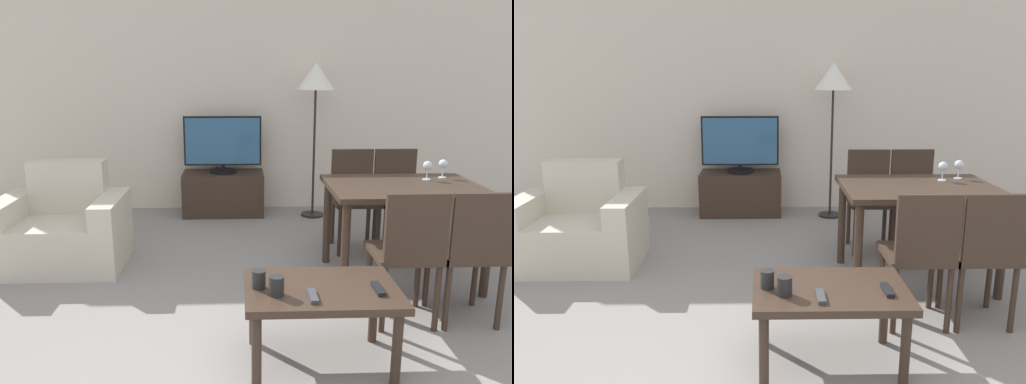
% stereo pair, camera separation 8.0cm
% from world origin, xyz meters
% --- Properties ---
extents(wall_back, '(6.96, 0.06, 2.70)m').
position_xyz_m(wall_back, '(0.00, 3.91, 1.35)').
color(wall_back, beige).
rests_on(wall_back, ground_plane).
extents(armchair, '(0.97, 0.71, 0.81)m').
position_xyz_m(armchair, '(-1.50, 2.20, 0.29)').
color(armchair, beige).
rests_on(armchair, ground_plane).
extents(tv_stand, '(0.87, 0.44, 0.46)m').
position_xyz_m(tv_stand, '(-0.25, 3.62, 0.23)').
color(tv_stand, '#38281E').
rests_on(tv_stand, ground_plane).
extents(tv, '(0.82, 0.29, 0.60)m').
position_xyz_m(tv, '(-0.25, 3.62, 0.77)').
color(tv, black).
rests_on(tv, tv_stand).
extents(coffee_table, '(0.80, 0.53, 0.44)m').
position_xyz_m(coffee_table, '(0.33, 0.70, 0.38)').
color(coffee_table, '#38281E').
rests_on(coffee_table, ground_plane).
extents(dining_table, '(1.10, 0.81, 0.73)m').
position_xyz_m(dining_table, '(1.12, 1.81, 0.63)').
color(dining_table, '#38281E').
rests_on(dining_table, ground_plane).
extents(dining_chair_near, '(0.40, 0.40, 0.86)m').
position_xyz_m(dining_chair_near, '(0.92, 1.10, 0.49)').
color(dining_chair_near, '#38281E').
rests_on(dining_chair_near, ground_plane).
extents(dining_chair_far, '(0.40, 0.40, 0.86)m').
position_xyz_m(dining_chair_far, '(1.31, 2.52, 0.49)').
color(dining_chair_far, '#38281E').
rests_on(dining_chair_far, ground_plane).
extents(dining_chair_near_right, '(0.40, 0.40, 0.86)m').
position_xyz_m(dining_chair_near_right, '(1.31, 1.10, 0.49)').
color(dining_chair_near_right, '#38281E').
rests_on(dining_chair_near_right, ground_plane).
extents(dining_chair_far_left, '(0.40, 0.40, 0.86)m').
position_xyz_m(dining_chair_far_left, '(0.92, 2.52, 0.49)').
color(dining_chair_far_left, '#38281E').
rests_on(dining_chair_far_left, ground_plane).
extents(floor_lamp, '(0.39, 0.39, 1.62)m').
position_xyz_m(floor_lamp, '(0.72, 3.51, 1.42)').
color(floor_lamp, black).
rests_on(floor_lamp, ground_plane).
extents(remote_primary, '(0.04, 0.15, 0.02)m').
position_xyz_m(remote_primary, '(0.61, 0.64, 0.45)').
color(remote_primary, black).
rests_on(remote_primary, coffee_table).
extents(remote_secondary, '(0.04, 0.15, 0.02)m').
position_xyz_m(remote_secondary, '(0.27, 0.57, 0.45)').
color(remote_secondary, '#38383D').
rests_on(remote_secondary, coffee_table).
extents(cup_white_near, '(0.08, 0.08, 0.10)m').
position_xyz_m(cup_white_near, '(0.09, 0.61, 0.49)').
color(cup_white_near, black).
rests_on(cup_white_near, coffee_table).
extents(cup_colored_far, '(0.07, 0.07, 0.10)m').
position_xyz_m(cup_colored_far, '(0.01, 0.70, 0.49)').
color(cup_colored_far, black).
rests_on(cup_colored_far, coffee_table).
extents(wine_glass_left, '(0.07, 0.07, 0.15)m').
position_xyz_m(wine_glass_left, '(1.49, 2.03, 0.83)').
color(wine_glass_left, silver).
rests_on(wine_glass_left, dining_table).
extents(wine_glass_center, '(0.07, 0.07, 0.15)m').
position_xyz_m(wine_glass_center, '(1.34, 1.96, 0.83)').
color(wine_glass_center, silver).
rests_on(wine_glass_center, dining_table).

